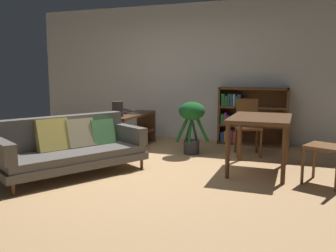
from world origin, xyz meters
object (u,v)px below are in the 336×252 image
at_px(potted_floor_plant, 192,119).
at_px(bookshelf, 248,116).
at_px(desk_speaker, 118,109).
at_px(dining_chair_near, 333,143).
at_px(fabric_couch, 70,146).
at_px(open_laptop, 132,112).
at_px(dining_chair_far, 248,124).
at_px(dining_table, 260,123).
at_px(media_console, 131,132).

distance_m(potted_floor_plant, bookshelf, 1.39).
xyz_separation_m(desk_speaker, dining_chair_near, (3.28, -0.75, -0.22)).
relative_size(desk_speaker, dining_chair_near, 0.28).
bearing_deg(fabric_couch, dining_chair_near, 10.84).
relative_size(open_laptop, potted_floor_plant, 0.48).
distance_m(fabric_couch, open_laptop, 1.92).
bearing_deg(dining_chair_far, potted_floor_plant, -161.85).
relative_size(dining_chair_near, dining_chair_far, 1.00).
bearing_deg(bookshelf, desk_speaker, -143.35).
bearing_deg(open_laptop, desk_speaker, -90.13).
distance_m(fabric_couch, bookshelf, 3.46).
bearing_deg(dining_table, dining_chair_near, -22.10).
distance_m(dining_chair_near, bookshelf, 2.57).
relative_size(fabric_couch, potted_floor_plant, 2.37).
bearing_deg(fabric_couch, bookshelf, 55.33).
distance_m(media_console, dining_table, 2.50).
distance_m(fabric_couch, dining_chair_near, 3.34).
bearing_deg(dining_chair_far, fabric_couch, -136.71).
bearing_deg(desk_speaker, bookshelf, 36.65).
bearing_deg(bookshelf, potted_floor_plant, -123.03).
relative_size(fabric_couch, dining_chair_near, 2.25).
height_order(fabric_couch, open_laptop, fabric_couch).
relative_size(media_console, dining_chair_far, 1.49).
height_order(potted_floor_plant, dining_chair_near, dining_chair_near).
bearing_deg(bookshelf, dining_table, -77.11).
bearing_deg(bookshelf, fabric_couch, -124.67).
bearing_deg(open_laptop, dining_table, -20.84).
bearing_deg(open_laptop, bookshelf, 25.56).
relative_size(media_console, bookshelf, 1.08).
xyz_separation_m(dining_chair_near, bookshelf, (-1.31, 2.21, 0.01)).
height_order(fabric_couch, dining_table, fabric_couch).
relative_size(fabric_couch, dining_chair_far, 2.26).
bearing_deg(open_laptop, dining_chair_near, -21.19).
bearing_deg(desk_speaker, dining_chair_far, 15.79).
xyz_separation_m(fabric_couch, media_console, (0.04, 1.78, -0.07)).
height_order(media_console, dining_table, dining_table).
height_order(media_console, dining_chair_far, dining_chair_far).
height_order(open_laptop, potted_floor_plant, potted_floor_plant).
xyz_separation_m(desk_speaker, potted_floor_plant, (1.21, 0.30, -0.16)).
bearing_deg(dining_chair_near, desk_speaker, 167.17).
distance_m(desk_speaker, dining_chair_far, 2.19).
bearing_deg(dining_chair_near, media_console, 160.41).
xyz_separation_m(potted_floor_plant, bookshelf, (0.76, 1.16, -0.05)).
relative_size(media_console, open_laptop, 3.25).
height_order(fabric_couch, dining_chair_far, dining_chair_far).
bearing_deg(bookshelf, dining_chair_far, -81.97).
bearing_deg(desk_speaker, potted_floor_plant, 14.04).
relative_size(dining_chair_near, bookshelf, 0.73).
bearing_deg(desk_speaker, open_laptop, 89.87).
relative_size(open_laptop, dining_chair_near, 0.46).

